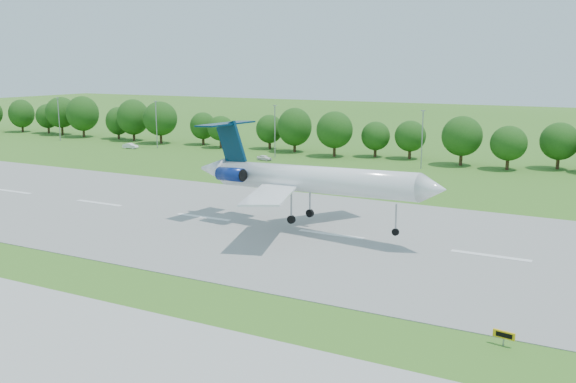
% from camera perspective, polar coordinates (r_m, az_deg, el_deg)
% --- Properties ---
extents(ground, '(600.00, 600.00, 0.00)m').
position_cam_1_polar(ground, '(74.51, -18.78, -6.24)').
color(ground, '#33681B').
rests_on(ground, ground).
extents(runway, '(400.00, 45.00, 0.08)m').
position_cam_1_polar(runway, '(92.64, -7.52, -2.29)').
color(runway, gray).
rests_on(runway, ground).
extents(tree_line, '(288.40, 8.40, 10.40)m').
position_cam_1_polar(tree_line, '(150.47, 7.40, 5.33)').
color(tree_line, '#382314').
rests_on(tree_line, ground).
extents(light_poles, '(175.90, 0.25, 12.19)m').
position_cam_1_polar(light_poles, '(142.14, 5.03, 5.09)').
color(light_poles, gray).
rests_on(light_poles, ground).
extents(airliner, '(37.60, 27.17, 12.58)m').
position_cam_1_polar(airliner, '(83.46, 1.22, 1.26)').
color(airliner, white).
rests_on(airliner, ground).
extents(taxi_sign_right, '(1.73, 0.46, 1.21)m').
position_cam_1_polar(taxi_sign_right, '(54.02, 18.64, -11.99)').
color(taxi_sign_right, gray).
rests_on(taxi_sign_right, ground).
extents(service_vehicle_a, '(4.22, 1.83, 1.35)m').
position_cam_1_polar(service_vehicle_a, '(171.08, -13.84, 3.96)').
color(service_vehicle_a, silver).
rests_on(service_vehicle_a, ground).
extents(service_vehicle_b, '(3.80, 1.95, 1.24)m').
position_cam_1_polar(service_vehicle_b, '(145.81, -2.11, 3.02)').
color(service_vehicle_b, white).
rests_on(service_vehicle_b, ground).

